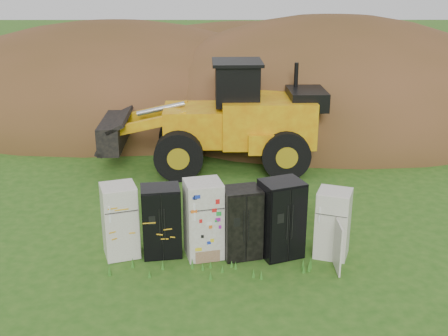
% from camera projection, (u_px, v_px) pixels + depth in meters
% --- Properties ---
extents(ground, '(120.00, 120.00, 0.00)m').
position_uv_depth(ground, '(225.00, 254.00, 12.90)').
color(ground, '#255416').
rests_on(ground, ground).
extents(fridge_leftmost, '(0.94, 0.92, 1.70)m').
position_uv_depth(fridge_leftmost, '(120.00, 221.00, 12.62)').
color(fridge_leftmost, silver).
rests_on(fridge_leftmost, ground).
extents(fridge_black_side, '(0.95, 0.80, 1.65)m').
position_uv_depth(fridge_black_side, '(161.00, 221.00, 12.66)').
color(fridge_black_side, black).
rests_on(fridge_black_side, ground).
extents(fridge_sticker, '(0.96, 0.91, 1.80)m').
position_uv_depth(fridge_sticker, '(204.00, 219.00, 12.58)').
color(fridge_sticker, silver).
rests_on(fridge_sticker, ground).
extents(fridge_dark_mid, '(0.98, 0.87, 1.64)m').
position_uv_depth(fridge_dark_mid, '(241.00, 222.00, 12.60)').
color(fridge_dark_mid, black).
rests_on(fridge_dark_mid, ground).
extents(fridge_black_right, '(1.11, 1.02, 1.80)m').
position_uv_depth(fridge_black_right, '(281.00, 219.00, 12.60)').
color(fridge_black_right, black).
rests_on(fridge_black_right, ground).
extents(fridge_open_door, '(0.90, 0.87, 1.59)m').
position_uv_depth(fridge_open_door, '(333.00, 223.00, 12.61)').
color(fridge_open_door, silver).
rests_on(fridge_open_door, ground).
extents(wheel_loader, '(7.27, 3.13, 3.47)m').
position_uv_depth(wheel_loader, '(210.00, 115.00, 17.98)').
color(wheel_loader, '#E3B60F').
rests_on(wheel_loader, ground).
extents(dirt_mound_right, '(16.72, 12.26, 8.88)m').
position_uv_depth(dirt_mound_right, '(329.00, 121.00, 24.04)').
color(dirt_mound_right, '#4D3618').
rests_on(dirt_mound_right, ground).
extents(dirt_mound_left, '(17.94, 13.45, 8.08)m').
position_uv_depth(dirt_mound_left, '(117.00, 111.00, 25.73)').
color(dirt_mound_left, '#4D3618').
rests_on(dirt_mound_left, ground).
extents(dirt_mound_back, '(18.37, 12.25, 7.09)m').
position_uv_depth(dirt_mound_back, '(246.00, 89.00, 30.23)').
color(dirt_mound_back, '#4D3618').
rests_on(dirt_mound_back, ground).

